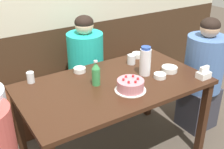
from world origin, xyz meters
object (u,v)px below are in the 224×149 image
Objects in this scene: water_pitcher at (145,61)px; bowl_rice_small at (137,55)px; glass_water_tall at (131,59)px; glass_tumbler_short at (31,77)px; napkin_holder at (204,74)px; person_teal_shirt at (202,76)px; soju_bottle at (96,73)px; bowl_side_dish at (169,69)px; bench_seat at (73,96)px; person_grey_tee at (86,72)px; bowl_soup_white at (160,76)px; bowl_sauce_shallow at (80,70)px; birthday_cake at (130,85)px.

water_pitcher is 2.26× the size of bowl_rice_small.
glass_water_tall is 0.92m from glass_tumbler_short.
bowl_rice_small is at bearing -2.22° from glass_tumbler_short.
person_teal_shirt is at bearing 38.43° from napkin_holder.
soju_bottle is 1.52× the size of bowl_side_dish.
person_teal_shirt is (1.02, -0.89, 0.35)m from bench_seat.
water_pitcher is 0.45m from soju_bottle.
napkin_holder is at bearing -41.11° from water_pitcher.
bowl_rice_small is at bearing -45.64° from bench_seat.
bowl_rice_small is 0.18m from glass_water_tall.
glass_water_tall is 0.08× the size of person_grey_tee.
bowl_soup_white is 0.37m from glass_water_tall.
bowl_sauce_shallow is at bearing 140.90° from napkin_holder.
soju_bottle is at bearing 154.75° from napkin_holder.
person_grey_tee is at bearing -53.22° from bench_seat.
water_pitcher reaches higher than bowl_side_dish.
napkin_holder is 0.09× the size of person_grey_tee.
person_grey_tee is (-0.27, 0.82, -0.22)m from bowl_soup_white.
napkin_holder is 0.36m from bowl_soup_white.
water_pitcher is 0.57m from bowl_sauce_shallow.
bowl_side_dish is at bearing 2.67° from person_teal_shirt.
soju_bottle is at bearing -159.38° from glass_water_tall.
birthday_cake is 0.32m from water_pitcher.
bowl_soup_white is 0.89m from person_grey_tee.
bench_seat is at bearing 80.29° from soju_bottle.
soju_bottle is 0.90m from napkin_holder.
soju_bottle reaches higher than bowl_side_dish.
person_teal_shirt is (0.64, 0.07, -0.21)m from bowl_soup_white.
water_pitcher is 0.26m from glass_water_tall.
glass_tumbler_short is (-0.93, 0.50, 0.03)m from bowl_soup_white.
bench_seat is 10.26× the size of birthday_cake.
glass_water_tall is 0.07× the size of person_teal_shirt.
person_grey_tee reaches higher than bowl_sauce_shallow.
glass_tumbler_short is (-0.42, 0.04, 0.03)m from bowl_sauce_shallow.
glass_water_tall is at bearing 27.73° from person_grey_tee.
birthday_cake is 0.29m from soju_bottle.
birthday_cake reaches higher than bowl_side_dish.
bowl_side_dish is 0.78m from bowl_sauce_shallow.
person_teal_shirt is (0.53, -0.39, -0.21)m from bowl_rice_small.
birthday_cake is 2.69× the size of glass_tumbler_short.
soju_bottle is at bearing 127.98° from birthday_cake.
person_grey_tee is at bearing 85.67° from birthday_cake.
bowl_side_dish is 0.91m from person_grey_tee.
glass_water_tall reaches higher than bench_seat.
bowl_soup_white is 0.75× the size of bowl_side_dish.
bench_seat is at bearing 111.22° from bowl_soup_white.
person_teal_shirt is (0.71, -0.05, -0.31)m from water_pitcher.
soju_bottle is 2.29× the size of glass_tumbler_short.
bench_seat is 1.01m from soju_bottle.
bowl_rice_small reaches higher than bowl_sauce_shallow.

